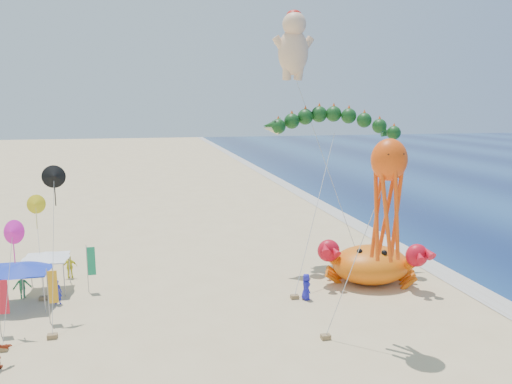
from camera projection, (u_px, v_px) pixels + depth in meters
ground at (293, 294)px, 32.53m from camera, size 320.00×320.00×0.00m
foam_strip at (456, 280)px, 35.14m from camera, size 320.00×320.00×0.00m
crab_inflatable at (372, 263)px, 34.36m from camera, size 7.28×6.23×3.19m
dragon_kite at (333, 126)px, 36.39m from camera, size 10.21×7.60×11.73m
cherub_kite at (294, 44)px, 38.23m from camera, size 5.70×5.61×19.27m
octopus_kite at (388, 190)px, 24.72m from camera, size 3.91×1.81×10.57m
canopy_blue at (21, 267)px, 30.36m from camera, size 3.58×3.58×2.71m
canopy_white at (46, 255)px, 32.66m from camera, size 2.99×2.99×2.71m
feather_flags at (31, 282)px, 29.01m from camera, size 7.15×5.49×3.20m
beachgoers at (78, 299)px, 29.49m from camera, size 18.49×13.01×1.74m
small_kites at (22, 212)px, 29.59m from camera, size 6.22×11.05×8.84m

